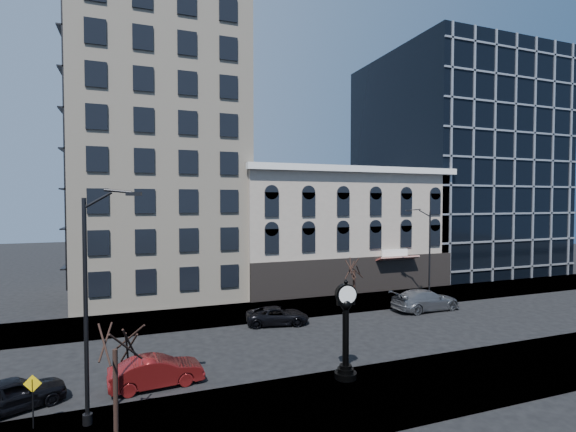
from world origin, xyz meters
name	(u,v)px	position (x,y,z in m)	size (l,w,h in m)	color
ground	(280,345)	(0.00, 0.00, 0.00)	(160.00, 160.00, 0.00)	black
sidewalk_far	(248,312)	(0.00, 8.00, 0.06)	(160.00, 6.00, 0.12)	gray
sidewalk_near	(339,400)	(0.00, -8.00, 0.06)	(160.00, 6.00, 0.12)	gray
cream_tower	(159,98)	(-6.11, 18.88, 19.32)	(15.90, 15.40, 42.50)	beige
victorian_row	(336,230)	(12.00, 15.89, 6.00)	(22.60, 11.19, 12.50)	#AE9F8F
glass_office	(452,165)	(32.00, 20.91, 14.00)	(20.00, 20.15, 28.00)	black
street_clock	(346,334)	(1.36, -6.11, 2.38)	(1.13, 1.13, 5.00)	black
street_lamp_near	(103,244)	(-9.75, -6.58, 7.38)	(2.45, 0.85, 9.62)	black
street_lamp_far	(423,230)	(15.87, 6.36, 6.49)	(2.05, 1.07, 8.44)	black
bare_tree_near	(115,331)	(-9.34, -7.46, 4.08)	(3.05, 3.05, 5.24)	black
bare_tree_far	(354,264)	(9.33, 7.21, 3.66)	(2.73, 2.73, 4.69)	black
warning_sign	(33,392)	(-12.41, -6.00, 1.59)	(0.68, 0.22, 2.13)	black
car_near_a	(11,395)	(-13.67, -3.86, 0.73)	(1.72, 4.28, 1.46)	black
car_near_b	(157,371)	(-7.64, -3.49, 0.73)	(1.55, 4.46, 1.47)	maroon
car_far_a	(277,316)	(1.25, 4.21, 0.64)	(2.14, 4.64, 1.29)	black
car_far_b	(425,300)	(14.11, 3.72, 0.86)	(2.41, 5.94, 1.72)	#595B60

